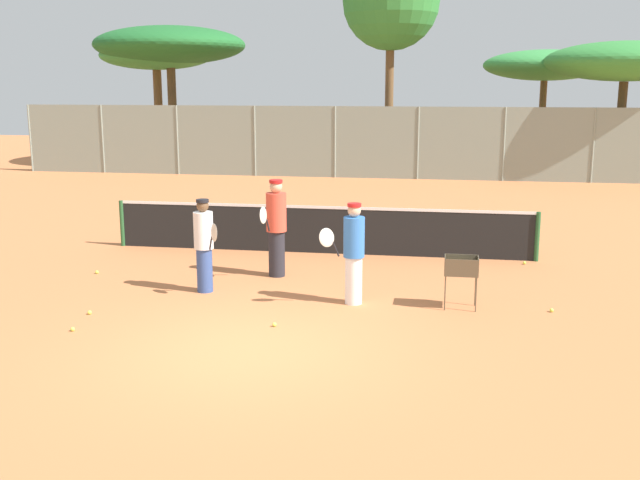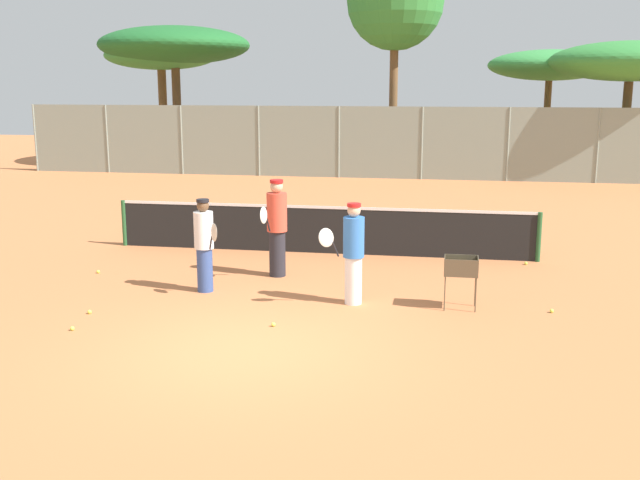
{
  "view_description": "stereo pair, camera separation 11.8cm",
  "coord_description": "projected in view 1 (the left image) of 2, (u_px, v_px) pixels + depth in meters",
  "views": [
    {
      "loc": [
        2.67,
        -9.87,
        3.77
      ],
      "look_at": [
        0.53,
        3.03,
        1.0
      ],
      "focal_mm": 42.0,
      "sensor_mm": 36.0,
      "label": 1
    },
    {
      "loc": [
        2.79,
        -9.85,
        3.77
      ],
      "look_at": [
        0.53,
        3.03,
        1.0
      ],
      "focal_mm": 42.0,
      "sensor_mm": 36.0,
      "label": 2
    }
  ],
  "objects": [
    {
      "name": "tree_4",
      "position": [
        156.0,
        57.0,
        34.79
      ],
      "size": [
        5.18,
        5.18,
        5.61
      ],
      "color": "brown",
      "rests_on": "ground_plane"
    },
    {
      "name": "player_red_cap",
      "position": [
        353.0,
        252.0,
        12.8
      ],
      "size": [
        0.76,
        0.66,
        1.76
      ],
      "rotation": [
        0.0,
        0.0,
        3.83
      ],
      "color": "white",
      "rests_on": "ground_plane"
    },
    {
      "name": "tennis_ball_0",
      "position": [
        552.0,
        310.0,
        12.49
      ],
      "size": [
        0.07,
        0.07,
        0.07
      ],
      "primitive_type": "sphere",
      "color": "#D1E54C",
      "rests_on": "ground_plane"
    },
    {
      "name": "tree_0",
      "position": [
        391.0,
        2.0,
        31.08
      ],
      "size": [
        4.05,
        4.05,
        9.08
      ],
      "color": "brown",
      "rests_on": "ground_plane"
    },
    {
      "name": "tennis_ball_4",
      "position": [
        467.0,
        267.0,
        15.37
      ],
      "size": [
        0.07,
        0.07,
        0.07
      ],
      "primitive_type": "sphere",
      "color": "#D1E54C",
      "rests_on": "ground_plane"
    },
    {
      "name": "back_fence",
      "position": [
        376.0,
        143.0,
        29.52
      ],
      "size": [
        29.66,
        0.08,
        2.83
      ],
      "color": "gray",
      "rests_on": "ground_plane"
    },
    {
      "name": "ground_plane",
      "position": [
        249.0,
        350.0,
        10.73
      ],
      "size": [
        80.0,
        80.0,
        0.0
      ],
      "primitive_type": "plane",
      "color": "#C67242"
    },
    {
      "name": "tennis_ball_1",
      "position": [
        90.0,
        312.0,
        12.36
      ],
      "size": [
        0.07,
        0.07,
        0.07
      ],
      "primitive_type": "sphere",
      "color": "#D1E54C",
      "rests_on": "ground_plane"
    },
    {
      "name": "player_white_outfit",
      "position": [
        276.0,
        227.0,
        14.62
      ],
      "size": [
        0.4,
        0.95,
        1.92
      ],
      "rotation": [
        0.0,
        0.0,
        4.49
      ],
      "color": "#26262D",
      "rests_on": "ground_plane"
    },
    {
      "name": "parked_car",
      "position": [
        282.0,
        154.0,
        32.86
      ],
      "size": [
        4.2,
        1.7,
        1.6
      ],
      "color": "#3F4C8C",
      "rests_on": "ground_plane"
    },
    {
      "name": "tennis_ball_6",
      "position": [
        97.0,
        272.0,
        14.98
      ],
      "size": [
        0.07,
        0.07,
        0.07
      ],
      "primitive_type": "sphere",
      "color": "#D1E54C",
      "rests_on": "ground_plane"
    },
    {
      "name": "tree_2",
      "position": [
        625.0,
        62.0,
        29.31
      ],
      "size": [
        6.23,
        6.23,
        5.34
      ],
      "color": "brown",
      "rests_on": "ground_plane"
    },
    {
      "name": "player_yellow_shirt",
      "position": [
        204.0,
        244.0,
        13.54
      ],
      "size": [
        0.64,
        0.76,
        1.71
      ],
      "rotation": [
        0.0,
        0.0,
        5.38
      ],
      "color": "#334C8C",
      "rests_on": "ground_plane"
    },
    {
      "name": "tennis_ball_7",
      "position": [
        274.0,
        325.0,
        11.75
      ],
      "size": [
        0.07,
        0.07,
        0.07
      ],
      "primitive_type": "sphere",
      "color": "#D1E54C",
      "rests_on": "ground_plane"
    },
    {
      "name": "tennis_net",
      "position": [
        320.0,
        229.0,
        16.68
      ],
      "size": [
        9.49,
        0.1,
        1.07
      ],
      "color": "#26592D",
      "rests_on": "ground_plane"
    },
    {
      "name": "tennis_ball_5",
      "position": [
        206.0,
        270.0,
        15.18
      ],
      "size": [
        0.07,
        0.07,
        0.07
      ],
      "primitive_type": "sphere",
      "color": "#D1E54C",
      "rests_on": "ground_plane"
    },
    {
      "name": "tree_1",
      "position": [
        545.0,
        66.0,
        32.48
      ],
      "size": [
        5.3,
        5.3,
        5.14
      ],
      "color": "brown",
      "rests_on": "ground_plane"
    },
    {
      "name": "tennis_ball_3",
      "position": [
        524.0,
        263.0,
        15.75
      ],
      "size": [
        0.07,
        0.07,
        0.07
      ],
      "primitive_type": "sphere",
      "color": "#D1E54C",
      "rests_on": "ground_plane"
    },
    {
      "name": "ball_cart",
      "position": [
        461.0,
        270.0,
        12.58
      ],
      "size": [
        0.56,
        0.41,
        0.89
      ],
      "color": "brown",
      "rests_on": "ground_plane"
    },
    {
      "name": "tree_3",
      "position": [
        170.0,
        46.0,
        34.05
      ],
      "size": [
        6.86,
        6.86,
        6.26
      ],
      "color": "brown",
      "rests_on": "ground_plane"
    },
    {
      "name": "tennis_ball_2",
      "position": [
        73.0,
        329.0,
        11.53
      ],
      "size": [
        0.07,
        0.07,
        0.07
      ],
      "primitive_type": "sphere",
      "color": "#D1E54C",
      "rests_on": "ground_plane"
    }
  ]
}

